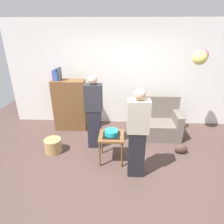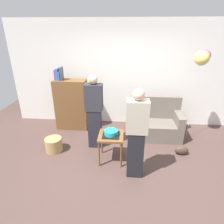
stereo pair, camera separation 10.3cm
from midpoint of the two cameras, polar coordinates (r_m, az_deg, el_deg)
The scene contains 11 objects.
ground_plane at distance 3.83m, azimuth 1.91°, elevation -16.37°, with size 8.00×8.00×0.00m, color #4C3833.
wall_back at distance 5.10m, azimuth 2.56°, elevation 11.08°, with size 6.00×0.10×2.70m, color silver.
couch at distance 4.82m, azimuth 12.41°, elevation -3.03°, with size 1.10×0.70×0.96m.
bookshelf at distance 5.03m, azimuth -13.05°, elevation 2.16°, with size 0.80×0.36×1.61m.
side_table at distance 3.76m, azimuth -0.98°, elevation -8.02°, with size 0.48×0.48×0.57m.
birthday_cake at distance 3.69m, azimuth -1.00°, elevation -6.22°, with size 0.32×0.32×0.17m.
person_blowing_candles at distance 4.06m, azimuth -6.13°, elevation -0.08°, with size 0.36×0.22×1.63m.
person_holding_cake at distance 3.25m, azimuth 6.66°, elevation -6.58°, with size 0.36×0.22×1.63m.
wicker_basket at distance 4.37m, azimuth -17.75°, elevation -9.49°, with size 0.36×0.36×0.30m, color #A88451.
handbag at distance 4.39m, azimuth 19.19°, elevation -10.38°, with size 0.28×0.14×0.20m, color #473328.
balloon_bunch at distance 4.52m, azimuth 24.29°, elevation 14.74°, with size 0.35×0.34×2.07m.
Camera 1 is at (-0.03, -2.93, 2.46)m, focal length 30.73 mm.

